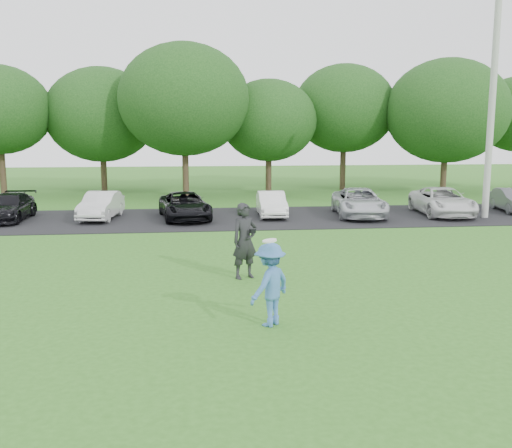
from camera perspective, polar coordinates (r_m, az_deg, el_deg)
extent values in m
plane|color=#30671D|center=(12.10, 1.91, -8.78)|extent=(100.00, 100.00, 0.00)
cube|color=black|center=(24.72, -2.50, 0.61)|extent=(32.00, 6.50, 0.03)
cylinder|color=#ACADA7|center=(26.43, 22.50, 10.59)|extent=(0.28, 0.28, 9.32)
imported|color=#3D6EAE|center=(11.09, 1.41, -6.07)|extent=(1.18, 1.17, 1.63)
cylinder|color=white|center=(10.59, 1.36, -1.68)|extent=(0.27, 0.27, 0.07)
imported|color=black|center=(14.56, -1.12, -1.70)|extent=(0.84, 0.72, 1.95)
cube|color=black|center=(14.35, -0.34, -0.70)|extent=(0.17, 0.15, 0.10)
imported|color=black|center=(26.07, -23.49, 1.57)|extent=(1.59, 3.87, 1.12)
imported|color=silver|center=(25.16, -15.23, 1.81)|extent=(1.63, 3.63, 1.16)
imported|color=black|center=(24.43, -7.14, 1.83)|extent=(2.45, 4.33, 1.14)
imported|color=white|center=(25.05, 1.56, 2.02)|extent=(1.29, 3.34, 1.09)
imported|color=silver|center=(25.49, 10.28, 2.14)|extent=(2.55, 4.59, 1.22)
imported|color=silver|center=(26.78, 18.14, 2.17)|extent=(2.41, 4.53, 1.21)
cylinder|color=#38281C|center=(36.11, -23.99, 4.70)|extent=(0.36, 0.36, 2.70)
cylinder|color=#38281C|center=(36.27, -14.96, 4.81)|extent=(0.36, 0.36, 2.20)
ellipsoid|color=#214C19|center=(36.18, -15.20, 10.51)|extent=(6.68, 6.68, 5.68)
cylinder|color=#38281C|center=(33.07, -7.05, 5.08)|extent=(0.36, 0.36, 2.70)
ellipsoid|color=#214C19|center=(33.02, -7.20, 12.25)|extent=(7.42, 7.42, 6.31)
cylinder|color=#38281C|center=(34.80, 1.26, 4.94)|extent=(0.36, 0.36, 2.20)
ellipsoid|color=#214C19|center=(34.70, 1.28, 10.32)|extent=(5.76, 5.76, 4.90)
cylinder|color=#38281C|center=(37.15, 8.67, 5.51)|extent=(0.36, 0.36, 2.70)
ellipsoid|color=#214C19|center=(37.10, 8.81, 11.35)|extent=(6.50, 6.50, 5.53)
cylinder|color=#38281C|center=(36.41, 18.24, 4.67)|extent=(0.36, 0.36, 2.20)
ellipsoid|color=#214C19|center=(36.33, 18.55, 10.68)|extent=(7.24, 7.24, 6.15)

